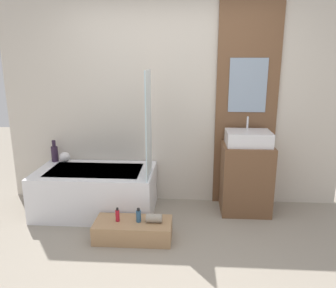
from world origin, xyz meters
TOP-DOWN VIEW (x-y plane):
  - ground_plane at (0.00, 0.00)m, footprint 12.00×12.00m
  - wall_tiled_back at (0.00, 1.58)m, footprint 4.20×0.06m
  - wall_wood_accent at (0.91, 1.53)m, footprint 0.74×0.04m
  - bathtub at (-0.88, 1.13)m, footprint 1.39×0.79m
  - glass_shower_screen at (-0.22, 0.98)m, footprint 0.01×0.45m
  - wooden_step_bench at (-0.34, 0.54)m, footprint 0.79×0.36m
  - vanity_cabinet at (0.91, 1.27)m, footprint 0.58×0.47m
  - sink at (0.91, 1.27)m, footprint 0.51×0.38m
  - vase_tall_dark at (-1.49, 1.44)m, footprint 0.08×0.08m
  - vase_round_light at (-1.35, 1.41)m, footprint 0.13×0.13m
  - bottle_soap_primary at (-0.49, 0.54)m, footprint 0.04×0.04m
  - bottle_soap_secondary at (-0.28, 0.54)m, footprint 0.05×0.05m
  - towel_roll at (-0.12, 0.54)m, footprint 0.16×0.09m

SIDE VIEW (x-z plane):
  - ground_plane at x=0.00m, z-range 0.00..0.00m
  - wooden_step_bench at x=-0.34m, z-range 0.00..0.19m
  - towel_roll at x=-0.12m, z-range 0.19..0.28m
  - bottle_soap_primary at x=-0.49m, z-range 0.19..0.33m
  - bottle_soap_secondary at x=-0.28m, z-range 0.19..0.33m
  - bathtub at x=-0.88m, z-range 0.00..0.53m
  - vanity_cabinet at x=0.91m, z-range 0.00..0.83m
  - vase_round_light at x=-1.35m, z-range 0.53..0.66m
  - vase_tall_dark at x=-1.49m, z-range 0.51..0.78m
  - sink at x=0.91m, z-range 0.76..1.07m
  - glass_shower_screen at x=-0.22m, z-range 0.53..1.70m
  - wall_tiled_back at x=0.00m, z-range 0.00..2.60m
  - wall_wood_accent at x=0.91m, z-range 0.01..2.61m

